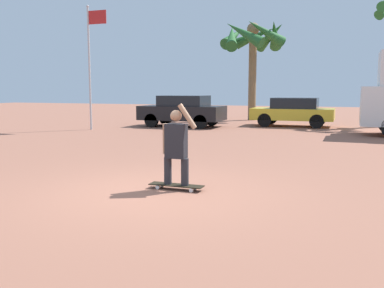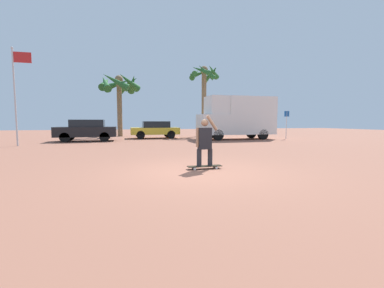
% 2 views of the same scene
% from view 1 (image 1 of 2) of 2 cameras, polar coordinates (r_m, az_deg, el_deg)
% --- Properties ---
extents(ground_plane, '(80.00, 80.00, 0.00)m').
position_cam_1_polar(ground_plane, '(7.69, -5.31, -6.44)').
color(ground_plane, '#935B47').
extents(skateboard, '(1.02, 0.26, 0.09)m').
position_cam_1_polar(skateboard, '(7.86, -2.10, -5.54)').
color(skateboard, black).
rests_on(skateboard, ground_plane).
extents(person_skateboarder, '(0.66, 0.22, 1.48)m').
position_cam_1_polar(person_skateboarder, '(7.73, -2.14, 0.00)').
color(person_skateboarder, '#28282D').
rests_on(person_skateboarder, skateboard).
extents(parked_car_yellow, '(3.93, 1.91, 1.41)m').
position_cam_1_polar(parked_car_yellow, '(21.66, 13.35, 4.28)').
color(parked_car_yellow, black).
rests_on(parked_car_yellow, ground_plane).
extents(parked_car_black, '(4.04, 1.90, 1.52)m').
position_cam_1_polar(parked_car_black, '(20.93, -1.27, 4.53)').
color(parked_car_black, black).
rests_on(parked_car_black, ground_plane).
extents(palm_tree_center_background, '(3.84, 4.02, 5.85)m').
position_cam_1_polar(palm_tree_center_background, '(25.80, 8.19, 13.66)').
color(palm_tree_center_background, brown).
rests_on(palm_tree_center_background, ground_plane).
extents(flagpole, '(0.98, 0.12, 5.49)m').
position_cam_1_polar(flagpole, '(19.85, -13.33, 11.06)').
color(flagpole, '#B7B7BC').
rests_on(flagpole, ground_plane).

